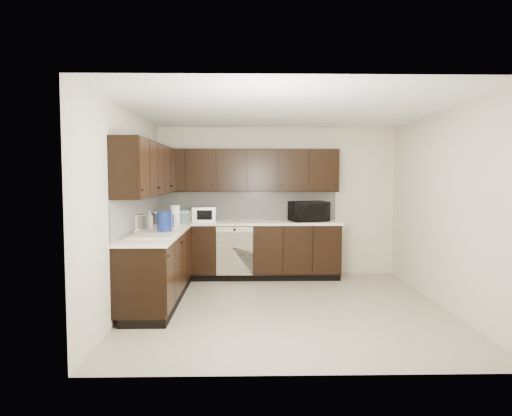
% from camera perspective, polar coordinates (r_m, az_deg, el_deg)
% --- Properties ---
extents(floor, '(4.00, 4.00, 0.00)m').
position_cam_1_polar(floor, '(5.99, 3.83, -12.29)').
color(floor, '#A39C87').
rests_on(floor, ground).
extents(ceiling, '(4.00, 4.00, 0.00)m').
position_cam_1_polar(ceiling, '(5.81, 3.95, 12.12)').
color(ceiling, white).
rests_on(ceiling, wall_back).
extents(wall_back, '(4.00, 0.02, 2.50)m').
position_cam_1_polar(wall_back, '(7.75, 2.59, 0.83)').
color(wall_back, beige).
rests_on(wall_back, floor).
extents(wall_left, '(0.02, 4.00, 2.50)m').
position_cam_1_polar(wall_left, '(5.93, -15.73, -0.29)').
color(wall_left, beige).
rests_on(wall_left, floor).
extents(wall_right, '(0.02, 4.00, 2.50)m').
position_cam_1_polar(wall_right, '(6.27, 22.43, -0.22)').
color(wall_right, beige).
rests_on(wall_right, floor).
extents(wall_front, '(4.00, 0.02, 2.50)m').
position_cam_1_polar(wall_front, '(3.78, 6.56, -2.53)').
color(wall_front, beige).
rests_on(wall_front, floor).
extents(lower_cabinets, '(3.00, 2.80, 0.90)m').
position_cam_1_polar(lower_cabinets, '(6.97, -5.29, -6.48)').
color(lower_cabinets, black).
rests_on(lower_cabinets, floor).
extents(countertop, '(3.03, 2.83, 0.04)m').
position_cam_1_polar(countertop, '(6.89, -5.33, -2.34)').
color(countertop, white).
rests_on(countertop, lower_cabinets).
extents(backsplash, '(3.00, 2.80, 0.48)m').
position_cam_1_polar(backsplash, '(7.10, -6.91, -0.06)').
color(backsplash, '#B2B2AE').
rests_on(backsplash, countertop).
extents(upper_cabinets, '(3.00, 2.80, 0.70)m').
position_cam_1_polar(upper_cabinets, '(6.95, -6.10, 4.73)').
color(upper_cabinets, black).
rests_on(upper_cabinets, wall_back).
extents(dishwasher, '(0.58, 0.04, 0.78)m').
position_cam_1_polar(dishwasher, '(7.23, -2.69, -5.02)').
color(dishwasher, beige).
rests_on(dishwasher, lower_cabinets).
extents(sink, '(0.54, 0.82, 0.42)m').
position_cam_1_polar(sink, '(5.89, -12.68, -3.89)').
color(sink, beige).
rests_on(sink, countertop).
extents(microwave, '(0.68, 0.55, 0.33)m').
position_cam_1_polar(microwave, '(7.51, 6.59, -0.42)').
color(microwave, black).
rests_on(microwave, countertop).
extents(soap_bottle_a, '(0.09, 0.09, 0.18)m').
position_cam_1_polar(soap_bottle_a, '(6.51, -9.98, -1.80)').
color(soap_bottle_a, gray).
rests_on(soap_bottle_a, countertop).
extents(soap_bottle_b, '(0.12, 0.12, 0.26)m').
position_cam_1_polar(soap_bottle_b, '(6.60, -13.14, -1.41)').
color(soap_bottle_b, gray).
rests_on(soap_bottle_b, countertop).
extents(toaster_oven, '(0.41, 0.33, 0.24)m').
position_cam_1_polar(toaster_oven, '(7.47, -6.58, -0.78)').
color(toaster_oven, '#B1B0B3').
rests_on(toaster_oven, countertop).
extents(storage_bin, '(0.58, 0.51, 0.19)m').
position_cam_1_polar(storage_bin, '(7.20, -10.35, -1.21)').
color(storage_bin, white).
rests_on(storage_bin, countertop).
extents(blue_pitcher, '(0.25, 0.25, 0.28)m').
position_cam_1_polar(blue_pitcher, '(6.07, -11.39, -1.73)').
color(blue_pitcher, navy).
rests_on(blue_pitcher, countertop).
extents(teal_tumbler, '(0.11, 0.11, 0.21)m').
position_cam_1_polar(teal_tumbler, '(7.17, -9.05, -1.11)').
color(teal_tumbler, '#0D988C').
rests_on(teal_tumbler, countertop).
extents(paper_towel_roll, '(0.15, 0.15, 0.30)m').
position_cam_1_polar(paper_towel_roll, '(6.87, -10.08, -0.96)').
color(paper_towel_roll, white).
rests_on(paper_towel_roll, countertop).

